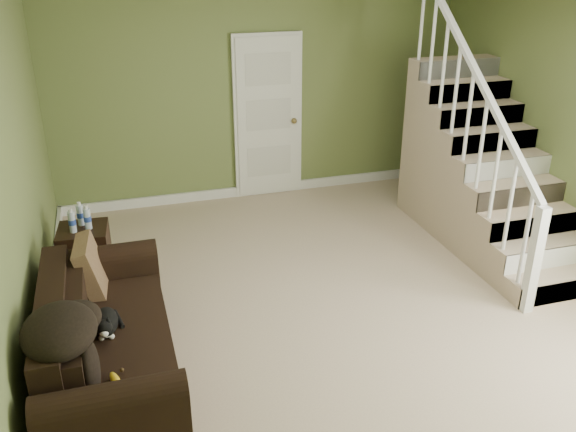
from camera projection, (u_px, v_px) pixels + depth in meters
floor at (337, 301)px, 5.54m from camera, size 5.00×5.50×0.01m
wall_back at (259, 93)px, 7.40m from camera, size 5.00×0.04×2.60m
wall_left at (15, 201)px, 4.34m from camera, size 0.04×5.50×2.60m
baseboard_back at (261, 189)px, 7.88m from camera, size 5.00×0.04×0.12m
baseboard_left at (47, 343)px, 4.86m from camera, size 0.04×5.50×0.12m
baseboard_right at (565, 258)px, 6.16m from camera, size 0.04×5.50×0.12m
door at (268, 117)px, 7.51m from camera, size 0.86×0.12×2.02m
staircase at (478, 177)px, 6.64m from camera, size 1.00×2.51×2.82m
sofa at (105, 350)px, 4.38m from camera, size 0.88×2.03×0.80m
side_table at (86, 253)px, 5.79m from camera, size 0.48×0.48×0.77m
cat at (106, 323)px, 4.31m from camera, size 0.22×0.46×0.22m
banana at (116, 381)px, 3.83m from camera, size 0.11×0.20×0.06m
throw_pillow at (92, 268)px, 4.85m from camera, size 0.26×0.48×0.48m
throw_blanket at (59, 331)px, 3.69m from camera, size 0.51×0.63×0.24m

